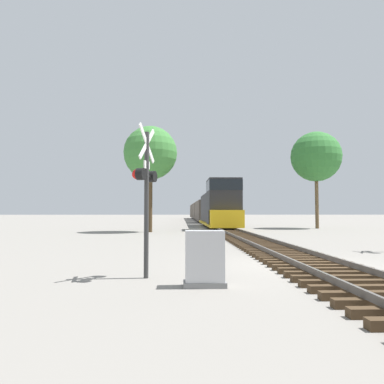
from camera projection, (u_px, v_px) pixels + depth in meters
ground_plane at (307, 266)px, 11.60m from camera, size 400.00×400.00×0.00m
rail_track_bed at (307, 261)px, 11.61m from camera, size 2.60×160.00×0.31m
freight_train at (204, 211)px, 63.37m from camera, size 2.92×68.47×4.64m
crossing_signal_near at (146, 185)px, 9.55m from camera, size 0.59×1.00×3.88m
relay_cabinet at (205, 259)px, 8.37m from camera, size 0.95×0.52×1.25m
tree_far_right at (150, 153)px, 31.05m from camera, size 4.44×4.44×8.78m
tree_mid_background at (316, 157)px, 37.78m from camera, size 5.04×5.04×9.76m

